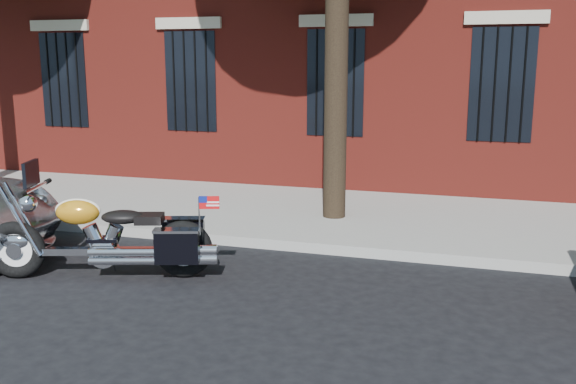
% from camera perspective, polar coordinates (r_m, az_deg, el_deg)
% --- Properties ---
extents(ground, '(120.00, 120.00, 0.00)m').
position_cam_1_polar(ground, '(7.93, -4.21, -7.78)').
color(ground, black).
rests_on(ground, ground).
extents(curb, '(40.00, 0.16, 0.15)m').
position_cam_1_polar(curb, '(9.14, -1.10, -4.59)').
color(curb, gray).
rests_on(curb, ground).
extents(sidewalk, '(40.00, 3.60, 0.15)m').
position_cam_1_polar(sidewalk, '(10.89, 1.96, -1.94)').
color(sidewalk, gray).
rests_on(sidewalk, ground).
extents(motorcycle, '(2.87, 1.35, 1.45)m').
position_cam_1_polar(motorcycle, '(8.11, -15.45, -4.09)').
color(motorcycle, black).
rests_on(motorcycle, ground).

